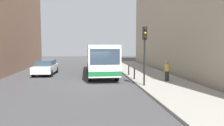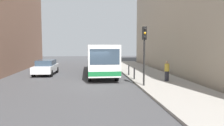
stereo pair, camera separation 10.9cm
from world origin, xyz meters
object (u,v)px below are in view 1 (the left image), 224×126
at_px(bus, 100,57).
at_px(bollard_mid, 129,70).
at_px(bollard_near, 134,74).
at_px(car_beside_bus, 46,67).
at_px(traffic_light, 145,45).
at_px(pedestrian_near_signal, 167,71).

height_order(bus, bollard_mid, bus).
height_order(bollard_near, bollard_mid, same).
bearing_deg(car_beside_bus, traffic_light, 139.48).
bearing_deg(traffic_light, pedestrian_near_signal, 36.32).
relative_size(traffic_light, pedestrian_near_signal, 2.59).
bearing_deg(pedestrian_near_signal, bollard_near, -102.87).
bearing_deg(traffic_light, bollard_near, 92.08).
xyz_separation_m(car_beside_bus, pedestrian_near_signal, (10.42, -5.75, 0.15)).
distance_m(traffic_light, bollard_near, 3.64).
distance_m(bus, traffic_light, 7.67).
xyz_separation_m(bus, bollard_near, (2.58, -4.32, -1.10)).
xyz_separation_m(car_beside_bus, traffic_light, (8.13, -7.43, 2.22)).
bearing_deg(bollard_near, bollard_mid, 90.00).
relative_size(bus, bollard_near, 11.62).
distance_m(bus, bollard_mid, 3.37).
relative_size(car_beside_bus, bollard_mid, 4.69).
height_order(traffic_light, bollard_mid, traffic_light).
bearing_deg(pedestrian_near_signal, traffic_light, -42.37).
relative_size(bus, pedestrian_near_signal, 6.96).
distance_m(car_beside_bus, bollard_near, 9.29).
relative_size(bus, bollard_mid, 11.62).
distance_m(car_beside_bus, traffic_light, 11.24).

